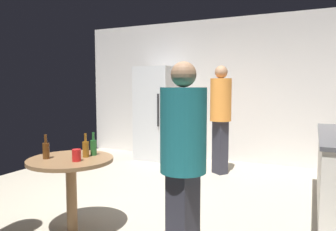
{
  "coord_description": "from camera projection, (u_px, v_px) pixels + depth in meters",
  "views": [
    {
      "loc": [
        1.9,
        -3.32,
        1.41
      ],
      "look_at": [
        0.16,
        0.45,
        1.04
      ],
      "focal_mm": 33.85,
      "sensor_mm": 36.0,
      "label": 1
    }
  ],
  "objects": [
    {
      "name": "refrigerator",
      "position": [
        156.0,
        113.0,
        6.2
      ],
      "size": [
        0.7,
        0.68,
        1.8
      ],
      "color": "silver",
      "rests_on": "ground_plane"
    },
    {
      "name": "beer_bottle_brown",
      "position": [
        46.0,
        150.0,
        2.97
      ],
      "size": [
        0.06,
        0.06,
        0.23
      ],
      "color": "#593314",
      "rests_on": "foreground_table"
    },
    {
      "name": "person_in_orange_shirt",
      "position": [
        221.0,
        111.0,
        5.1
      ],
      "size": [
        0.48,
        0.48,
        1.75
      ],
      "rotation": [
        0.0,
        0.0,
        -2.21
      ],
      "color": "#2D2D38",
      "rests_on": "ground_plane"
    },
    {
      "name": "foreground_table",
      "position": [
        71.0,
        169.0,
        3.01
      ],
      "size": [
        0.8,
        0.8,
        0.73
      ],
      "color": "olive",
      "rests_on": "ground_plane"
    },
    {
      "name": "wall_back",
      "position": [
        207.0,
        90.0,
        6.18
      ],
      "size": [
        5.32,
        0.06,
        2.7
      ],
      "primitive_type": "cube",
      "color": "silver",
      "rests_on": "ground_plane"
    },
    {
      "name": "beer_bottle_green",
      "position": [
        94.0,
        147.0,
        3.13
      ],
      "size": [
        0.06,
        0.06,
        0.23
      ],
      "color": "#26662D",
      "rests_on": "foreground_table"
    },
    {
      "name": "person_in_teal_shirt",
      "position": [
        183.0,
        153.0,
        2.32
      ],
      "size": [
        0.4,
        0.4,
        1.59
      ],
      "rotation": [
        0.0,
        0.0,
        2.95
      ],
      "color": "#2D2D38",
      "rests_on": "ground_plane"
    },
    {
      "name": "plastic_cup_red",
      "position": [
        77.0,
        155.0,
        2.88
      ],
      "size": [
        0.08,
        0.08,
        0.11
      ],
      "primitive_type": "cylinder",
      "color": "red",
      "rests_on": "foreground_table"
    },
    {
      "name": "beer_bottle_amber",
      "position": [
        86.0,
        149.0,
        3.05
      ],
      "size": [
        0.06,
        0.06,
        0.23
      ],
      "color": "#8C5919",
      "rests_on": "foreground_table"
    },
    {
      "name": "ground_plane",
      "position": [
        141.0,
        205.0,
        3.92
      ],
      "size": [
        5.2,
        5.2,
        0.1
      ],
      "primitive_type": "cube",
      "color": "#B2A893"
    }
  ]
}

